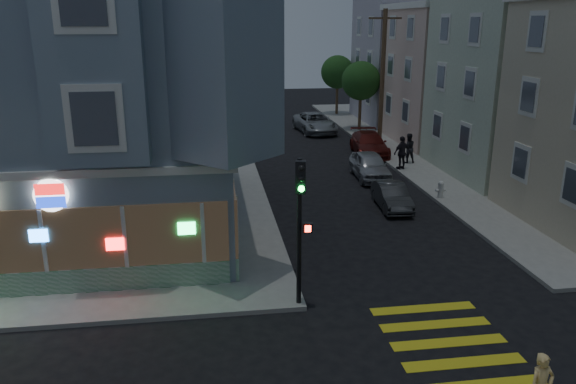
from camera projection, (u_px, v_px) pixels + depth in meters
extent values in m
plane|color=black|center=(206.00, 357.00, 14.52)|extent=(120.00, 120.00, 0.00)
cube|color=gray|center=(534.00, 144.00, 39.43)|extent=(24.00, 42.00, 0.15)
cube|color=slate|center=(48.00, 91.00, 22.47)|extent=(14.00, 14.00, 11.00)
cube|color=silver|center=(53.00, 132.00, 22.95)|extent=(14.30, 14.30, 0.25)
cube|color=#196B33|center=(9.00, 285.00, 17.28)|extent=(13.60, 0.12, 0.80)
cube|color=#382B1E|center=(2.00, 243.00, 16.87)|extent=(13.60, 0.10, 2.00)
cylinder|color=white|center=(51.00, 195.00, 16.59)|extent=(1.00, 0.12, 1.00)
cube|color=#B6C1A8|center=(559.00, 77.00, 30.78)|extent=(12.00, 8.60, 10.50)
cube|color=beige|center=(481.00, 76.00, 39.52)|extent=(12.00, 8.60, 9.00)
cube|color=#B3AABB|center=(432.00, 58.00, 47.82)|extent=(12.00, 8.60, 10.50)
cylinder|color=#4C3826|center=(382.00, 79.00, 37.54)|extent=(0.30, 0.30, 9.00)
cube|color=#4C3826|center=(385.00, 18.00, 36.41)|extent=(2.20, 0.12, 0.12)
cylinder|color=#4C3826|center=(360.00, 109.00, 44.09)|extent=(0.24, 0.24, 3.20)
sphere|color=#1B4117|center=(361.00, 81.00, 43.45)|extent=(3.00, 3.00, 3.00)
cylinder|color=#4C3826|center=(337.00, 96.00, 51.67)|extent=(0.24, 0.24, 3.20)
sphere|color=#1B4117|center=(338.00, 72.00, 51.03)|extent=(3.00, 3.00, 3.00)
imported|color=black|center=(408.00, 148.00, 33.70)|extent=(0.88, 0.69, 1.79)
imported|color=black|center=(402.00, 153.00, 32.25)|extent=(1.22, 0.83, 1.92)
imported|color=#9EA1A6|center=(370.00, 166.00, 30.91)|extent=(1.88, 4.34, 1.46)
imported|color=#323437|center=(392.00, 196.00, 25.97)|extent=(1.46, 3.61, 1.16)
imported|color=maroon|center=(369.00, 144.00, 36.42)|extent=(2.47, 5.14, 1.44)
imported|color=#93989D|center=(315.00, 123.00, 43.87)|extent=(3.04, 5.67, 1.51)
cylinder|color=black|center=(299.00, 233.00, 16.38)|extent=(0.14, 0.14, 4.50)
cube|color=black|center=(301.00, 177.00, 15.69)|extent=(0.33, 0.31, 0.94)
sphere|color=black|center=(302.00, 168.00, 15.46)|extent=(0.18, 0.18, 0.18)
sphere|color=black|center=(301.00, 178.00, 15.55)|extent=(0.18, 0.18, 0.18)
sphere|color=#19F23F|center=(301.00, 189.00, 15.64)|extent=(0.18, 0.18, 0.18)
cube|color=black|center=(308.00, 228.00, 16.20)|extent=(0.32, 0.24, 0.29)
cube|color=#FF2614|center=(308.00, 229.00, 16.10)|extent=(0.20, 0.02, 0.20)
cylinder|color=silver|center=(440.00, 191.00, 27.09)|extent=(0.26, 0.26, 0.65)
sphere|color=silver|center=(441.00, 184.00, 26.98)|extent=(0.28, 0.28, 0.28)
cylinder|color=silver|center=(441.00, 190.00, 27.08)|extent=(0.49, 0.13, 0.13)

